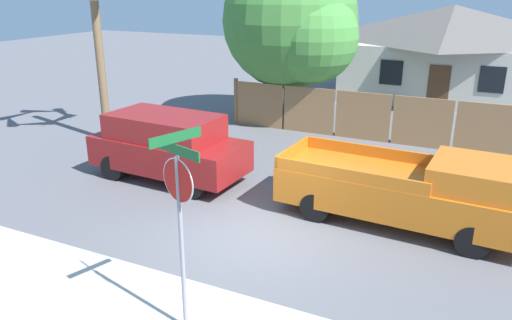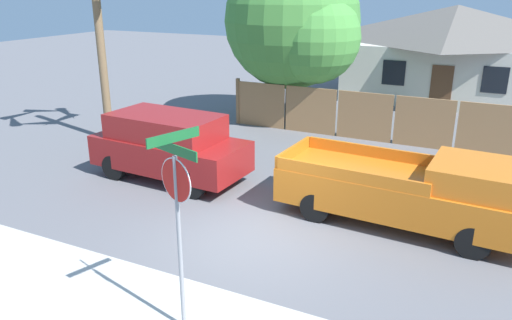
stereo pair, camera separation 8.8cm
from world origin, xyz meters
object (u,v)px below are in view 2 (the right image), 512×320
Objects in this scene: red_suv at (169,145)px; orange_pickup at (410,190)px; oak_tree at (297,25)px; stop_sign at (177,200)px; house at (453,50)px.

orange_pickup is (6.63, -0.01, -0.15)m from red_suv.
oak_tree is 13.24m from stop_sign.
red_suv reaches higher than orange_pickup.
house is at bearing 57.68° from oak_tree.
orange_pickup is 1.71× the size of stop_sign.
house is at bearing 95.98° from orange_pickup.
red_suv is (-0.86, -7.36, -2.82)m from oak_tree.
orange_pickup is at bearing -87.16° from house.
stop_sign is (-2.57, -5.37, 1.40)m from orange_pickup.
house is 9.51m from oak_tree.
oak_tree is 7.93m from red_suv.
oak_tree is 1.99× the size of stop_sign.
house is at bearing 72.13° from red_suv.
red_suv is at bearing -176.98° from orange_pickup.
house is 15.39m from orange_pickup.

